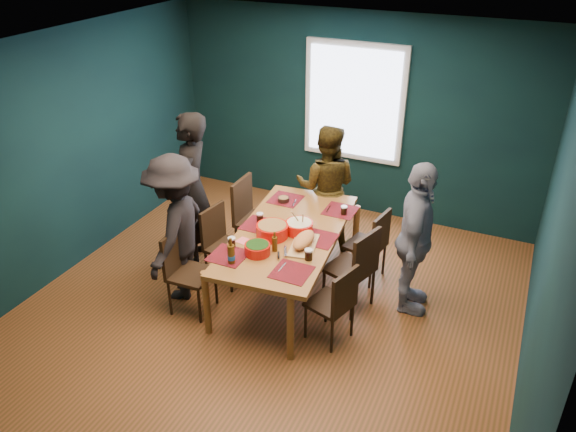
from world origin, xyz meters
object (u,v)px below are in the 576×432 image
Objects in this scene: chair_left_far at (250,213)px; chair_right_mid at (357,264)px; chair_right_far at (372,241)px; bowl_dumpling at (299,227)px; chair_left_near at (183,266)px; person_back at (326,187)px; dining_table at (288,238)px; chair_left_mid at (221,239)px; person_far_left at (192,191)px; person_right at (415,240)px; bowl_salad at (272,230)px; chair_right_near at (337,300)px; cutting_board at (304,241)px; bowl_herbs at (257,249)px; person_near_left at (176,229)px.

chair_left_far is 1.58m from chair_right_mid.
bowl_dumpling is (-0.64, -0.59, 0.34)m from chair_right_far.
chair_left_near is 2.06m from person_back.
chair_left_far is at bearing 138.30° from dining_table.
chair_left_mid is 1.57m from chair_right_mid.
chair_right_far is at bearing 133.29° from person_back.
person_far_left reaches higher than chair_left_near.
person_right is 5.00× the size of bowl_salad.
chair_left_near is 1.08× the size of chair_right_near.
cutting_board is at bearing -109.84° from chair_right_far.
person_far_left is 1.59m from cutting_board.
chair_right_far is at bearing 53.76° from bowl_herbs.
chair_left_far reaches higher than bowl_salad.
chair_right_near is at bearing 102.40° from person_back.
chair_left_near reaches higher than chair_left_mid.
chair_right_mid is 1.06m from bowl_herbs.
chair_left_mid is 0.66m from person_far_left.
dining_table is 0.24m from bowl_salad.
person_near_left reaches higher than cutting_board.
chair_right_far is at bearing 42.96° from bowl_dumpling.
bowl_salad is (0.77, 0.53, 0.32)m from chair_left_near.
bowl_dumpling is (0.11, 0.04, 0.14)m from dining_table.
chair_left_far is at bearing 81.19° from chair_left_near.
chair_right_mid is (1.64, 0.72, 0.03)m from chair_left_near.
chair_right_near is (1.62, 0.16, -0.04)m from chair_left_near.
person_back is 6.17× the size of bowl_herbs.
dining_table is 1.13m from chair_left_near.
person_near_left is at bearing -107.86° from chair_left_far.
chair_left_near is 1.50× the size of cutting_board.
chair_right_far is 0.94m from bowl_dumpling.
chair_right_far is at bearing 89.07° from person_far_left.
person_far_left is at bearing 164.97° from bowl_salad.
bowl_herbs is (0.78, 0.17, 0.31)m from chair_left_near.
bowl_dumpling reaches higher than chair_left_near.
bowl_herbs is at bearing -115.91° from chair_right_far.
person_near_left reaches higher than person_back.
chair_right_mid reaches higher than chair_right_near.
chair_left_far is 0.59m from chair_left_mid.
bowl_salad is at bearing 99.95° from person_right.
person_near_left reaches higher than chair_left_far.
person_right is (0.52, 0.84, 0.34)m from chair_right_near.
bowl_salad is 0.36m from bowl_herbs.
person_far_left is at bearing 150.41° from bowl_herbs.
person_near_left reaches higher than bowl_herbs.
person_back is at bearing 64.79° from chair_left_mid.
person_right is (1.27, 0.31, 0.13)m from dining_table.
person_near_left reaches higher than chair_left_mid.
chair_left_mid is 0.48× the size of person_far_left.
bowl_herbs is at bearing -25.35° from chair_left_mid.
person_near_left is (-1.07, -0.49, 0.11)m from dining_table.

